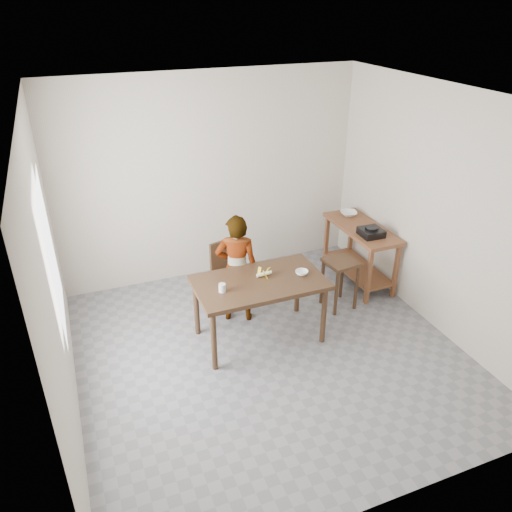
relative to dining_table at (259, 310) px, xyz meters
name	(u,v)px	position (x,y,z in m)	size (l,w,h in m)	color
floor	(269,354)	(0.00, -0.30, -0.40)	(4.00, 4.00, 0.04)	slate
ceiling	(274,96)	(0.00, -0.30, 2.35)	(4.00, 4.00, 0.04)	white
wall_back	(210,178)	(0.00, 1.72, 0.98)	(4.00, 0.04, 2.70)	beige
wall_front	(396,373)	(0.00, -2.32, 0.98)	(4.00, 0.04, 2.70)	beige
wall_left	(49,281)	(-2.02, -0.30, 0.98)	(0.04, 4.00, 2.70)	beige
wall_right	(440,212)	(2.02, -0.30, 0.98)	(0.04, 4.00, 2.70)	beige
window_pane	(51,254)	(-1.97, -0.10, 1.12)	(0.02, 1.10, 1.30)	white
dining_table	(259,310)	(0.00, 0.00, 0.00)	(1.40, 0.80, 0.75)	#392516
prep_counter	(359,254)	(1.72, 0.70, 0.03)	(0.50, 1.20, 0.80)	brown
child	(237,269)	(-0.09, 0.46, 0.30)	(0.49, 0.32, 1.34)	white
dining_chair	(232,274)	(-0.04, 0.81, 0.02)	(0.39, 0.39, 0.80)	#392516
stool	(339,284)	(1.16, 0.24, -0.05)	(0.36, 0.36, 0.64)	#392516
glass_tumbler	(222,288)	(-0.44, -0.06, 0.42)	(0.07, 0.07, 0.09)	silver
small_bowl	(302,273)	(0.48, -0.05, 0.40)	(0.14, 0.14, 0.05)	white
banana	(264,273)	(0.08, 0.07, 0.41)	(0.19, 0.14, 0.07)	#FFE755
serving_bowl	(349,213)	(1.75, 1.09, 0.45)	(0.22, 0.22, 0.06)	white
gas_burner	(371,232)	(1.67, 0.43, 0.47)	(0.27, 0.27, 0.09)	black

